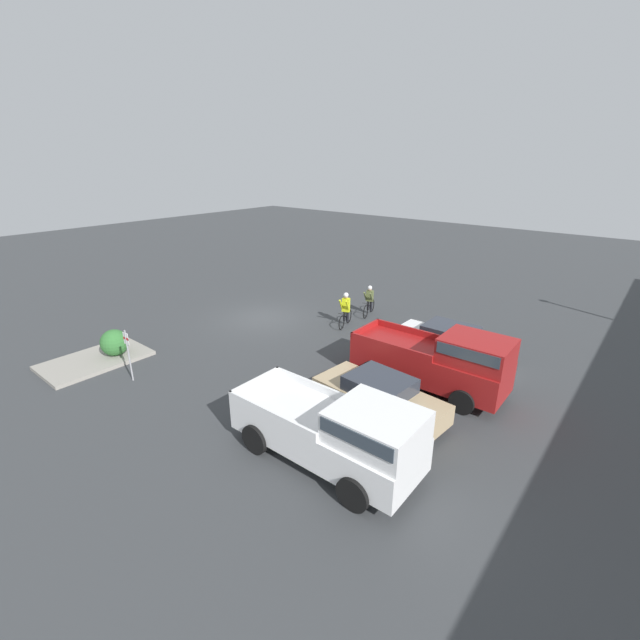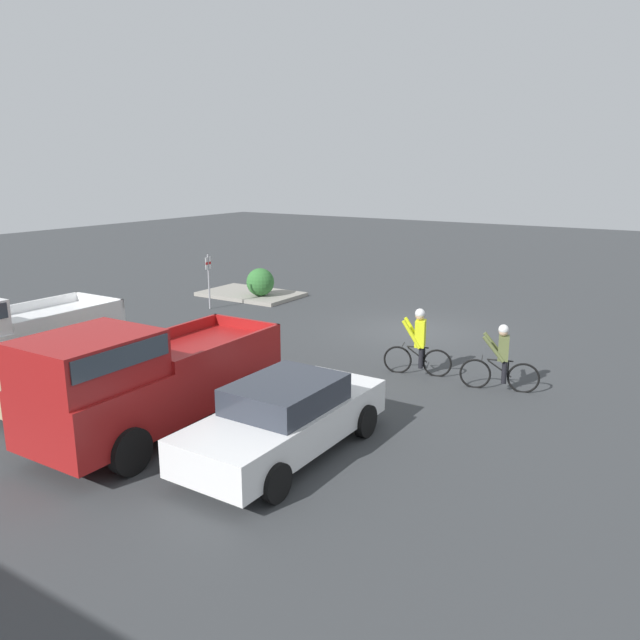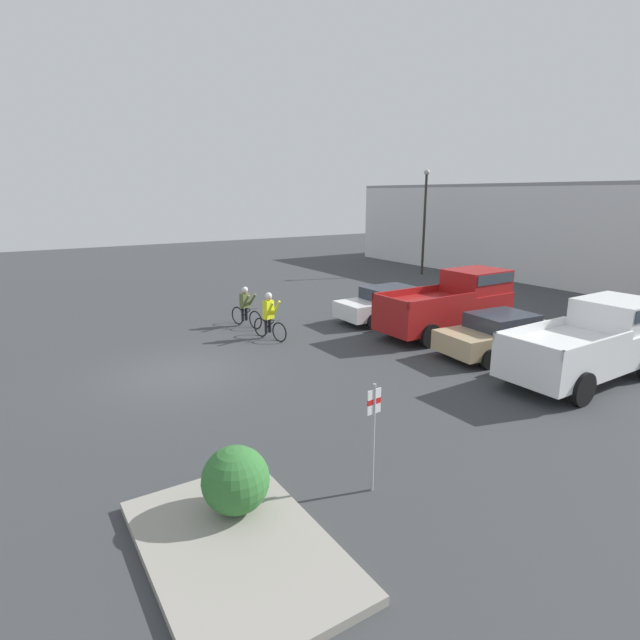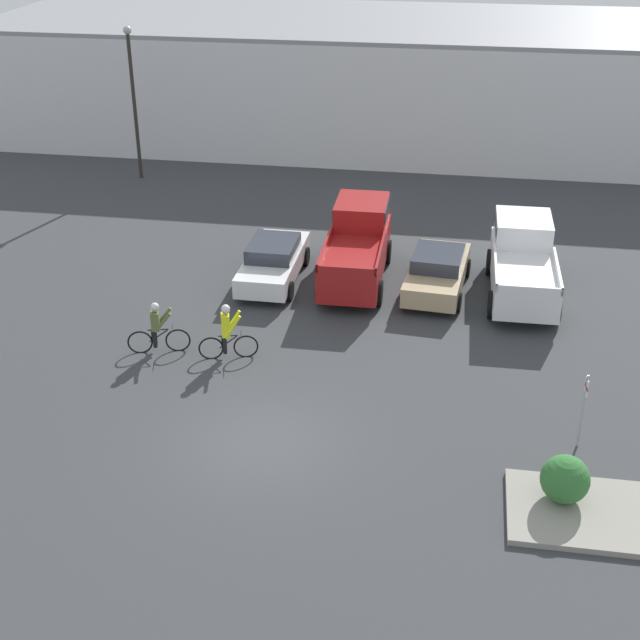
{
  "view_description": "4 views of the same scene",
  "coord_description": "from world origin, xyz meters",
  "views": [
    {
      "loc": [
        14.35,
        15.74,
        7.92
      ],
      "look_at": [
        0.75,
        4.49,
        1.2
      ],
      "focal_mm": 24.0,
      "sensor_mm": 36.0,
      "label": 1
    },
    {
      "loc": [
        -7.97,
        18.13,
        5.19
      ],
      "look_at": [
        0.75,
        4.49,
        1.2
      ],
      "focal_mm": 35.0,
      "sensor_mm": 36.0,
      "label": 2
    },
    {
      "loc": [
        14.06,
        -3.97,
        5.21
      ],
      "look_at": [
        0.75,
        4.49,
        1.2
      ],
      "focal_mm": 28.0,
      "sensor_mm": 36.0,
      "label": 3
    },
    {
      "loc": [
        4.47,
        -17.93,
        13.07
      ],
      "look_at": [
        0.75,
        4.49,
        1.2
      ],
      "focal_mm": 50.0,
      "sensor_mm": 36.0,
      "label": 4
    }
  ],
  "objects": [
    {
      "name": "cyclist_0",
      "position": [
        -1.89,
        3.96,
        0.88
      ],
      "size": [
        1.7,
        0.59,
        1.76
      ],
      "color": "black",
      "rests_on": "ground_plane"
    },
    {
      "name": "fire_lane_sign",
      "position": [
        7.82,
        1.1,
        1.25
      ],
      "size": [
        0.06,
        0.3,
        2.05
      ],
      "color": "#9E9EA3",
      "rests_on": "ground_plane"
    },
    {
      "name": "pickup_truck_0",
      "position": [
        1.09,
        10.31,
        1.2
      ],
      "size": [
        2.21,
        5.57,
        2.33
      ],
      "color": "maroon",
      "rests_on": "ground_plane"
    },
    {
      "name": "sedan_1",
      "position": [
        3.9,
        9.57,
        0.71
      ],
      "size": [
        2.24,
        4.5,
        1.4
      ],
      "color": "tan",
      "rests_on": "ground_plane"
    },
    {
      "name": "cyclist_1",
      "position": [
        -4.0,
        3.97,
        0.8
      ],
      "size": [
        1.8,
        0.61,
        1.64
      ],
      "color": "black",
      "rests_on": "ground_plane"
    },
    {
      "name": "ground_plane",
      "position": [
        0.0,
        0.0,
        0.0
      ],
      "size": [
        80.0,
        80.0,
        0.0
      ],
      "primitive_type": "plane",
      "color": "#383A3D"
    },
    {
      "name": "pickup_truck_1",
      "position": [
        6.69,
        10.0,
        1.15
      ],
      "size": [
        2.29,
        5.47,
        2.19
      ],
      "color": "white",
      "rests_on": "ground_plane"
    },
    {
      "name": "curb_island",
      "position": [
        8.01,
        -1.59,
        0.07
      ],
      "size": [
        3.98,
        2.53,
        0.15
      ],
      "primitive_type": "cube",
      "color": "gray",
      "rests_on": "ground_plane"
    },
    {
      "name": "shrub",
      "position": [
        7.26,
        -1.27,
        0.71
      ],
      "size": [
        1.11,
        1.11,
        1.11
      ],
      "color": "#337033",
      "rests_on": "curb_island"
    },
    {
      "name": "sedan_0",
      "position": [
        -1.7,
        9.49,
        0.72
      ],
      "size": [
        1.93,
        4.59,
        1.42
      ],
      "color": "white",
      "rests_on": "ground_plane"
    },
    {
      "name": "lamppost",
      "position": [
        -10.0,
        19.31,
        3.93
      ],
      "size": [
        0.36,
        0.36,
        6.69
      ],
      "color": "#2D2823",
      "rests_on": "ground_plane"
    },
    {
      "name": "warehouse_building",
      "position": [
        0.0,
        28.32,
        2.91
      ],
      "size": [
        39.41,
        12.63,
        5.81
      ],
      "color": "silver",
      "rests_on": "ground_plane"
    }
  ]
}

